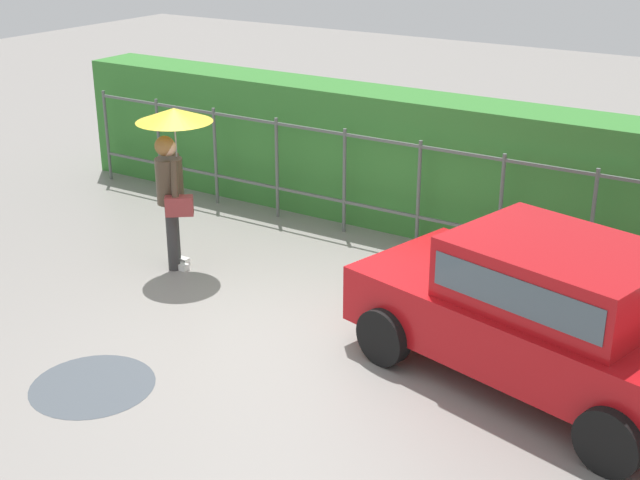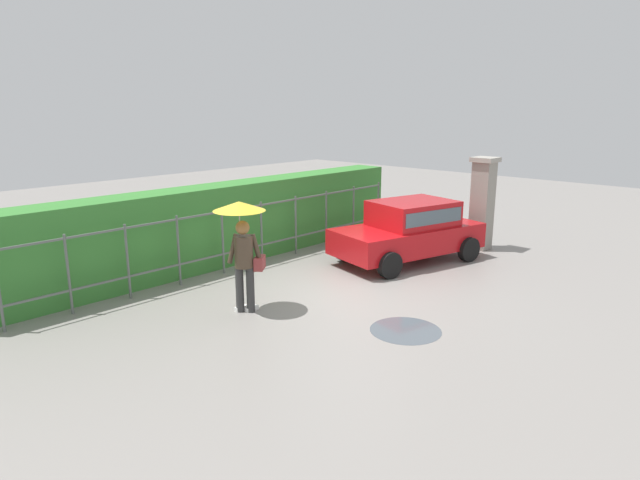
{
  "view_description": "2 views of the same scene",
  "coord_description": "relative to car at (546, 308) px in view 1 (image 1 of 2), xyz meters",
  "views": [
    {
      "loc": [
        4.82,
        -6.95,
        4.44
      ],
      "look_at": [
        0.07,
        0.5,
        0.93
      ],
      "focal_mm": 48.73,
      "sensor_mm": 36.0,
      "label": 1
    },
    {
      "loc": [
        -8.33,
        -6.84,
        3.72
      ],
      "look_at": [
        -0.17,
        0.8,
        0.97
      ],
      "focal_mm": 30.86,
      "sensor_mm": 36.0,
      "label": 2
    }
  ],
  "objects": [
    {
      "name": "ground_plane",
      "position": [
        -2.65,
        -0.46,
        -0.8
      ],
      "size": [
        40.0,
        40.0,
        0.0
      ],
      "primitive_type": "plane",
      "color": "gray"
    },
    {
      "name": "car",
      "position": [
        0.0,
        0.0,
        0.0
      ],
      "size": [
        3.98,
        2.55,
        1.48
      ],
      "rotation": [
        0.0,
        0.0,
        2.9
      ],
      "color": "#B71116",
      "rests_on": "ground"
    },
    {
      "name": "pedestrian",
      "position": [
        -4.91,
        0.3,
        0.67
      ],
      "size": [
        0.95,
        0.95,
        2.05
      ],
      "rotation": [
        0.0,
        0.0,
        0.66
      ],
      "color": "#333333",
      "rests_on": "ground"
    },
    {
      "name": "fence_section",
      "position": [
        -3.16,
        2.48,
        0.02
      ],
      "size": [
        10.37,
        0.05,
        1.5
      ],
      "color": "#59605B",
      "rests_on": "ground"
    },
    {
      "name": "hedge_row",
      "position": [
        -3.16,
        3.2,
        0.15
      ],
      "size": [
        11.32,
        0.9,
        1.9
      ],
      "primitive_type": "cube",
      "color": "#387F33",
      "rests_on": "ground"
    },
    {
      "name": "puddle_near",
      "position": [
        -3.64,
        -2.42,
        -0.8
      ],
      "size": [
        1.21,
        1.21,
        0.0
      ],
      "primitive_type": "cylinder",
      "color": "#4C545B",
      "rests_on": "ground"
    }
  ]
}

